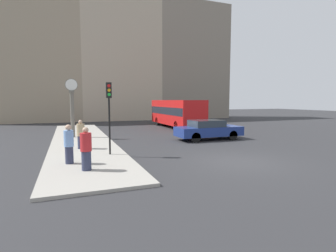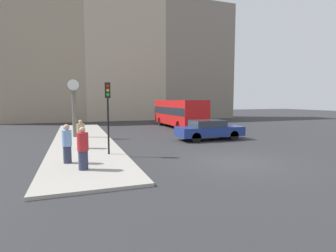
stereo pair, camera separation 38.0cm
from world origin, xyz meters
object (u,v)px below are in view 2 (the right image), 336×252
object	(u,v)px
bus_distant	(179,112)
pedestrian_red_top	(83,149)
pedestrian_tan_coat	(81,134)
pedestrian_blue_stripe	(67,144)
traffic_light_near	(108,103)
sedan_car	(209,130)
street_clock	(74,108)

from	to	relation	value
bus_distant	pedestrian_red_top	world-z (taller)	bus_distant
pedestrian_red_top	pedestrian_tan_coat	xyz separation A→B (m)	(0.03, 4.86, -0.04)
bus_distant	pedestrian_blue_stripe	bearing A→B (deg)	-128.42
pedestrian_blue_stripe	pedestrian_tan_coat	bearing A→B (deg)	79.57
bus_distant	traffic_light_near	distance (m)	14.77
pedestrian_red_top	sedan_car	bearing A→B (deg)	34.26
bus_distant	pedestrian_tan_coat	distance (m)	13.95
bus_distant	street_clock	bearing A→B (deg)	-155.23
traffic_light_near	street_clock	distance (m)	7.42
pedestrian_tan_coat	street_clock	bearing A→B (deg)	93.54
bus_distant	traffic_light_near	bearing A→B (deg)	-125.81
bus_distant	traffic_light_near	xyz separation A→B (m)	(-8.62, -11.95, 1.06)
bus_distant	street_clock	xyz separation A→B (m)	(-10.21, -4.71, 0.67)
street_clock	pedestrian_tan_coat	xyz separation A→B (m)	(0.32, -5.09, -1.38)
pedestrian_blue_stripe	pedestrian_tan_coat	xyz separation A→B (m)	(0.64, 3.48, -0.05)
traffic_light_near	pedestrian_red_top	xyz separation A→B (m)	(-1.31, -2.71, -1.74)
street_clock	pedestrian_blue_stripe	distance (m)	8.68
pedestrian_red_top	street_clock	bearing A→B (deg)	91.63
sedan_car	pedestrian_blue_stripe	xyz separation A→B (m)	(-9.38, -4.60, 0.22)
bus_distant	pedestrian_red_top	size ratio (longest dim) A/B	5.37
traffic_light_near	pedestrian_blue_stripe	bearing A→B (deg)	-145.19
traffic_light_near	street_clock	size ratio (longest dim) A/B	0.84
traffic_light_near	pedestrian_red_top	bearing A→B (deg)	-115.75
street_clock	pedestrian_tan_coat	size ratio (longest dim) A/B	2.65
traffic_light_near	pedestrian_blue_stripe	xyz separation A→B (m)	(-1.91, -1.33, -1.73)
sedan_car	street_clock	size ratio (longest dim) A/B	1.11
street_clock	pedestrian_tan_coat	distance (m)	5.28
traffic_light_near	pedestrian_tan_coat	distance (m)	3.07
traffic_light_near	pedestrian_red_top	world-z (taller)	traffic_light_near
street_clock	pedestrian_red_top	bearing A→B (deg)	-88.37
sedan_car	pedestrian_red_top	world-z (taller)	pedestrian_red_top
pedestrian_red_top	pedestrian_blue_stripe	distance (m)	1.51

